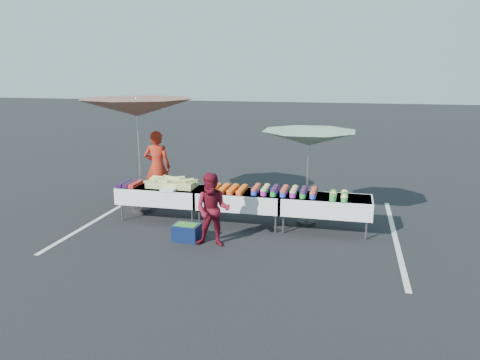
% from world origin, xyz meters
% --- Properties ---
extents(ground, '(80.00, 80.00, 0.00)m').
position_xyz_m(ground, '(0.00, 0.00, 0.00)').
color(ground, black).
extents(stripe_left, '(0.10, 5.00, 0.00)m').
position_xyz_m(stripe_left, '(-3.20, 0.00, 0.00)').
color(stripe_left, silver).
rests_on(stripe_left, ground).
extents(stripe_right, '(0.10, 5.00, 0.00)m').
position_xyz_m(stripe_right, '(3.20, 0.00, 0.00)').
color(stripe_right, silver).
rests_on(stripe_right, ground).
extents(table_left, '(1.86, 0.81, 0.75)m').
position_xyz_m(table_left, '(-1.80, 0.00, 0.58)').
color(table_left, white).
rests_on(table_left, ground).
extents(table_center, '(1.86, 0.81, 0.75)m').
position_xyz_m(table_center, '(0.00, 0.00, 0.58)').
color(table_center, white).
rests_on(table_center, ground).
extents(table_right, '(1.86, 0.81, 0.75)m').
position_xyz_m(table_right, '(1.80, 0.00, 0.58)').
color(table_right, white).
rests_on(table_right, ground).
extents(berry_punnets, '(0.40, 0.54, 0.08)m').
position_xyz_m(berry_punnets, '(-2.51, -0.06, 0.79)').
color(berry_punnets, black).
rests_on(berry_punnets, table_left).
extents(corn_pile, '(1.16, 0.57, 0.26)m').
position_xyz_m(corn_pile, '(-1.55, 0.05, 0.84)').
color(corn_pile, '#A8BA5F').
rests_on(corn_pile, table_left).
extents(plastic_bags, '(0.30, 0.25, 0.05)m').
position_xyz_m(plastic_bags, '(-1.50, -0.30, 0.78)').
color(plastic_bags, white).
rests_on(plastic_bags, table_left).
extents(carrot_bowls, '(0.75, 0.69, 0.11)m').
position_xyz_m(carrot_bowls, '(-0.25, -0.01, 0.80)').
color(carrot_bowls, '#EC451A').
rests_on(carrot_bowls, table_center).
extents(potato_cups, '(1.34, 0.58, 0.16)m').
position_xyz_m(potato_cups, '(0.95, 0.00, 0.83)').
color(potato_cups, '#2740B6').
rests_on(potato_cups, table_right).
extents(bean_baskets, '(0.36, 0.50, 0.15)m').
position_xyz_m(bean_baskets, '(2.06, -0.10, 0.82)').
color(bean_baskets, green).
rests_on(bean_baskets, table_right).
extents(vendor, '(0.69, 0.48, 1.81)m').
position_xyz_m(vendor, '(-2.44, 1.32, 0.91)').
color(vendor, '#A42312').
rests_on(vendor, ground).
extents(customer, '(0.72, 0.57, 1.41)m').
position_xyz_m(customer, '(-0.22, -1.29, 0.70)').
color(customer, maroon).
rests_on(customer, ground).
extents(umbrella_left, '(2.78, 2.78, 2.67)m').
position_xyz_m(umbrella_left, '(-2.50, 0.46, 2.42)').
color(umbrella_left, black).
rests_on(umbrella_left, ground).
extents(umbrella_right, '(2.63, 2.63, 2.06)m').
position_xyz_m(umbrella_right, '(1.38, 0.40, 1.87)').
color(umbrella_right, black).
rests_on(umbrella_right, ground).
extents(storage_bin, '(0.53, 0.40, 0.33)m').
position_xyz_m(storage_bin, '(-0.80, -1.14, 0.17)').
color(storage_bin, '#0B183A').
rests_on(storage_bin, ground).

